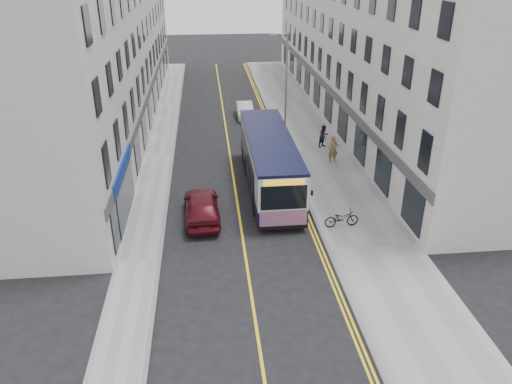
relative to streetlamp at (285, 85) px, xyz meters
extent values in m
plane|color=black|center=(-4.17, -14.00, -4.38)|extent=(140.00, 140.00, 0.00)
cube|color=#959597|center=(2.08, -2.00, -4.32)|extent=(4.50, 64.00, 0.12)
cube|color=#959597|center=(-9.17, -2.00, -4.32)|extent=(2.00, 64.00, 0.12)
cube|color=slate|center=(-0.17, -2.00, -4.32)|extent=(0.18, 64.00, 0.13)
cube|color=slate|center=(-8.17, -2.00, -4.32)|extent=(0.18, 64.00, 0.13)
cube|color=yellow|center=(-4.17, -2.00, -4.38)|extent=(0.12, 64.00, 0.01)
cube|color=yellow|center=(-0.62, -2.00, -4.38)|extent=(0.10, 64.00, 0.01)
cube|color=yellow|center=(-0.42, -2.00, -4.38)|extent=(0.10, 64.00, 0.01)
cube|color=silver|center=(7.33, 7.00, 2.12)|extent=(6.00, 46.00, 13.00)
cube|color=beige|center=(-13.17, 7.00, 2.12)|extent=(6.00, 46.00, 13.00)
cylinder|color=gray|center=(0.08, 0.00, -0.38)|extent=(0.14, 0.14, 8.00)
cylinder|color=gray|center=(-0.42, 0.00, 3.52)|extent=(1.00, 0.08, 0.08)
cube|color=gray|center=(-0.92, 0.00, 3.47)|extent=(0.50, 0.18, 0.12)
cube|color=black|center=(-2.11, -7.82, -3.57)|extent=(2.55, 11.20, 0.92)
cube|color=silver|center=(-2.11, -7.82, -2.19)|extent=(2.55, 11.20, 1.83)
cube|color=black|center=(-2.11, -7.82, -1.19)|extent=(2.57, 11.20, 0.16)
cube|color=black|center=(-3.40, -7.21, -2.40)|extent=(0.04, 8.76, 1.17)
cube|color=black|center=(-0.82, -7.21, -2.40)|extent=(0.04, 8.76, 1.17)
cube|color=black|center=(-2.11, -13.44, -2.29)|extent=(2.29, 0.04, 1.27)
cube|color=#F34D14|center=(-2.11, -13.44, -3.52)|extent=(2.39, 0.04, 0.97)
cube|color=gold|center=(-2.11, -13.45, -1.48)|extent=(2.04, 0.04, 0.29)
cylinder|color=black|center=(-3.26, -11.18, -3.87)|extent=(0.29, 1.02, 1.02)
cylinder|color=black|center=(-0.96, -11.18, -3.87)|extent=(0.29, 1.02, 1.02)
cylinder|color=black|center=(-3.26, -5.58, -3.87)|extent=(0.29, 1.02, 1.02)
cylinder|color=black|center=(-0.96, -5.58, -3.87)|extent=(0.29, 1.02, 1.02)
cylinder|color=black|center=(-3.26, -3.74, -3.87)|extent=(0.29, 1.02, 1.02)
cylinder|color=black|center=(-0.96, -3.74, -3.87)|extent=(0.29, 1.02, 1.02)
imported|color=black|center=(0.99, -13.11, -3.79)|extent=(1.84, 0.77, 0.94)
imported|color=olive|center=(2.68, -4.38, -3.37)|extent=(0.67, 0.46, 1.78)
imported|color=black|center=(2.70, -1.46, -3.45)|extent=(1.00, 0.96, 1.63)
imported|color=silver|center=(-2.37, 6.70, -3.75)|extent=(1.36, 3.85, 1.27)
imported|color=#520D16|center=(-6.17, -11.38, -3.60)|extent=(2.02, 4.66, 1.57)
camera|label=1|loc=(-5.72, -35.07, 8.56)|focal=35.00mm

